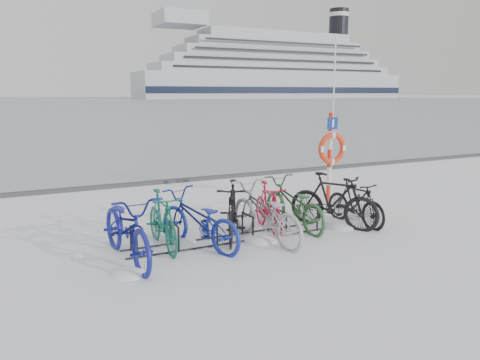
# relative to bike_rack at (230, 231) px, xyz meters

# --- Properties ---
(ground) EXTENTS (900.00, 900.00, 0.00)m
(ground) POSITION_rel_bike_rack_xyz_m (0.00, 0.00, -0.18)
(ground) COLOR white
(ground) RESTS_ON ground
(ice_sheet) EXTENTS (400.00, 298.00, 0.02)m
(ice_sheet) POSITION_rel_bike_rack_xyz_m (0.00, 155.00, -0.17)
(ice_sheet) COLOR #9BA7AF
(ice_sheet) RESTS_ON ground
(quay_edge) EXTENTS (400.00, 0.25, 0.10)m
(quay_edge) POSITION_rel_bike_rack_xyz_m (0.00, 5.90, -0.13)
(quay_edge) COLOR #3F3F42
(quay_edge) RESTS_ON ground
(bike_rack) EXTENTS (4.00, 0.48, 0.46)m
(bike_rack) POSITION_rel_bike_rack_xyz_m (0.00, 0.00, 0.00)
(bike_rack) COLOR black
(bike_rack) RESTS_ON ground
(lifebuoy_station) EXTENTS (0.78, 0.22, 4.05)m
(lifebuoy_station) POSITION_rel_bike_rack_xyz_m (3.47, 1.60, 1.18)
(lifebuoy_station) COLOR red
(lifebuoy_station) RESTS_ON ground
(cruise_ferry) EXTENTS (133.81, 25.25, 43.97)m
(cruise_ferry) POSITION_rel_bike_rack_xyz_m (111.88, 190.91, 11.79)
(cruise_ferry) COLOR silver
(cruise_ferry) RESTS_ON ground
(bike_0) EXTENTS (0.96, 2.30, 1.18)m
(bike_0) POSITION_rel_bike_rack_xyz_m (-1.95, -0.23, 0.41)
(bike_0) COLOR navy
(bike_0) RESTS_ON ground
(bike_1) EXTENTS (0.53, 1.74, 1.04)m
(bike_1) POSITION_rel_bike_rack_xyz_m (-1.25, 0.15, 0.34)
(bike_1) COLOR #13624C
(bike_1) RESTS_ON ground
(bike_2) EXTENTS (1.37, 2.12, 1.05)m
(bike_2) POSITION_rel_bike_rack_xyz_m (-0.68, -0.12, 0.35)
(bike_2) COLOR navy
(bike_2) RESTS_ON ground
(bike_3) EXTENTS (1.31, 1.86, 1.10)m
(bike_3) POSITION_rel_bike_rack_xyz_m (0.10, 0.12, 0.37)
(bike_3) COLOR black
(bike_3) RESTS_ON ground
(bike_4) EXTENTS (1.00, 2.18, 1.10)m
(bike_4) POSITION_rel_bike_rack_xyz_m (0.56, -0.31, 0.37)
(bike_4) COLOR #9FA1A6
(bike_4) RESTS_ON ground
(bike_5) EXTENTS (0.80, 1.73, 1.00)m
(bike_5) POSITION_rel_bike_rack_xyz_m (0.91, 0.18, 0.32)
(bike_5) COLOR #B61736
(bike_5) RESTS_ON ground
(bike_6) EXTENTS (0.80, 2.03, 1.05)m
(bike_6) POSITION_rel_bike_rack_xyz_m (1.49, 0.19, 0.34)
(bike_6) COLOR #2A592E
(bike_6) RESTS_ON ground
(bike_7) EXTENTS (1.45, 1.90, 1.14)m
(bike_7) POSITION_rel_bike_rack_xyz_m (2.27, -0.11, 0.39)
(bike_7) COLOR black
(bike_7) RESTS_ON ground
(bike_8) EXTENTS (0.62, 1.65, 0.97)m
(bike_8) POSITION_rel_bike_rack_xyz_m (2.79, -0.15, 0.30)
(bike_8) COLOR black
(bike_8) RESTS_ON ground
(snow_drifts) EXTENTS (6.33, 2.16, 0.24)m
(snow_drifts) POSITION_rel_bike_rack_xyz_m (0.63, -0.07, -0.18)
(snow_drifts) COLOR white
(snow_drifts) RESTS_ON ground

